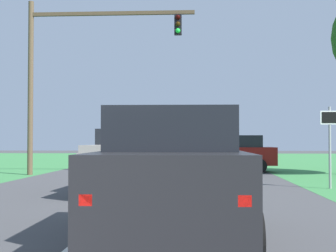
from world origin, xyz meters
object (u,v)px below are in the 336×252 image
at_px(red_suv_near, 173,173).
at_px(pickup_truck_lead, 133,160).
at_px(traffic_light, 73,60).
at_px(keep_moving_sign, 330,136).
at_px(crossing_suv_far, 229,153).

bearing_deg(red_suv_near, pickup_truck_lead, 102.33).
bearing_deg(red_suv_near, traffic_light, 110.12).
bearing_deg(keep_moving_sign, red_suv_near, -118.63).
relative_size(traffic_light, keep_moving_sign, 2.98).
bearing_deg(traffic_light, red_suv_near, -69.88).
relative_size(pickup_truck_lead, traffic_light, 0.70).
relative_size(pickup_truck_lead, crossing_suv_far, 1.20).
xyz_separation_m(red_suv_near, pickup_truck_lead, (-1.56, 7.13, -0.09)).
bearing_deg(traffic_light, pickup_truck_lead, -62.65).
xyz_separation_m(red_suv_near, keep_moving_sign, (4.63, 8.48, 0.63)).
xyz_separation_m(keep_moving_sign, crossing_suv_far, (-2.66, 8.33, -0.74)).
bearing_deg(traffic_light, keep_moving_sign, -29.90).
height_order(pickup_truck_lead, keep_moving_sign, keep_moving_sign).
distance_m(red_suv_near, keep_moving_sign, 9.69).
bearing_deg(keep_moving_sign, crossing_suv_far, 107.72).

